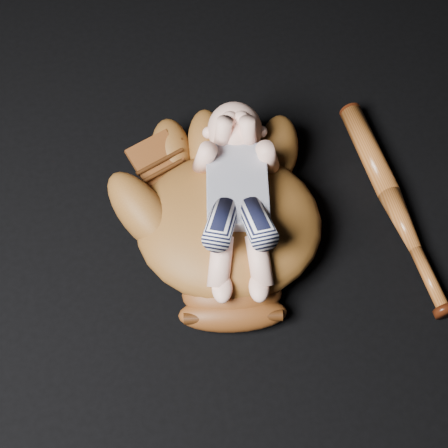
# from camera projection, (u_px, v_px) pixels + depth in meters

# --- Properties ---
(baseball_glove) EXTENTS (0.51, 0.56, 0.16)m
(baseball_glove) POSITION_uv_depth(u_px,v_px,m) (229.00, 219.00, 1.29)
(baseball_glove) COLOR brown
(baseball_glove) RESTS_ON ground
(newborn_baby) EXTENTS (0.25, 0.42, 0.16)m
(newborn_baby) POSITION_uv_depth(u_px,v_px,m) (238.00, 199.00, 1.24)
(newborn_baby) COLOR #F7B69F
(newborn_baby) RESTS_ON baseball_glove
(baseball_bat) EXTENTS (0.08, 0.50, 0.05)m
(baseball_bat) POSITION_uv_depth(u_px,v_px,m) (394.00, 205.00, 1.37)
(baseball_bat) COLOR brown
(baseball_bat) RESTS_ON ground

